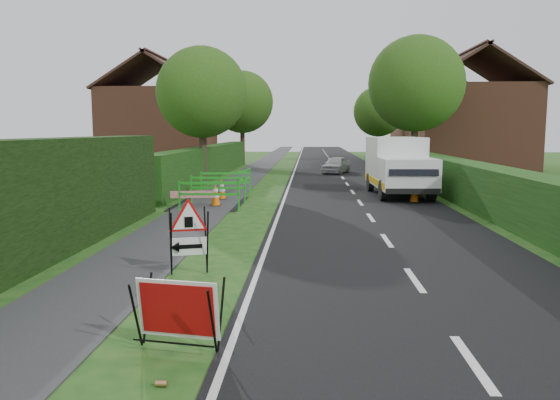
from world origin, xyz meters
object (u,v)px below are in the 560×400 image
object	(u,v)px
triangle_sign	(187,230)
works_van	(398,165)
red_rect_sign	(178,310)
hatchback_car	(336,165)

from	to	relation	value
triangle_sign	works_van	bearing A→B (deg)	48.52
red_rect_sign	works_van	bearing A→B (deg)	82.24
works_van	hatchback_car	bearing A→B (deg)	97.46
red_rect_sign	works_van	size ratio (longest dim) A/B	0.21
hatchback_car	red_rect_sign	bearing A→B (deg)	-78.52
red_rect_sign	works_van	world-z (taller)	works_van
hatchback_car	triangle_sign	bearing A→B (deg)	-80.97
red_rect_sign	hatchback_car	size ratio (longest dim) A/B	0.36
triangle_sign	works_van	xyz separation A→B (m)	(5.90, 12.80, 0.42)
red_rect_sign	triangle_sign	size ratio (longest dim) A/B	0.91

